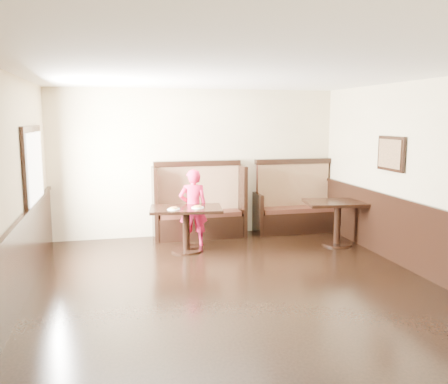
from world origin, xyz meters
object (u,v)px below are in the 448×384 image
object	(u,v)px
booth_main	(199,209)
booth_neighbor	(295,207)
table_main	(186,218)
child	(193,208)
table_neighbor	(338,212)

from	to	relation	value
booth_main	booth_neighbor	size ratio (longest dim) A/B	1.06
table_main	child	size ratio (longest dim) A/B	0.93
booth_main	table_neighbor	xyz separation A→B (m)	(2.30, -1.17, 0.07)
booth_main	table_neighbor	bearing A→B (deg)	-26.87
booth_main	table_neighbor	distance (m)	2.58
booth_main	table_main	xyz separation A→B (m)	(-0.40, -0.97, 0.06)
booth_neighbor	child	bearing A→B (deg)	-164.00
booth_main	table_main	distance (m)	1.05
booth_neighbor	table_neighbor	distance (m)	1.22
table_main	child	xyz separation A→B (m)	(0.18, 0.35, 0.10)
booth_main	child	distance (m)	0.68
booth_main	child	size ratio (longest dim) A/B	1.27
booth_neighbor	child	world-z (taller)	booth_neighbor
booth_neighbor	table_neighbor	bearing A→B (deg)	-73.11
booth_neighbor	table_main	distance (m)	2.54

